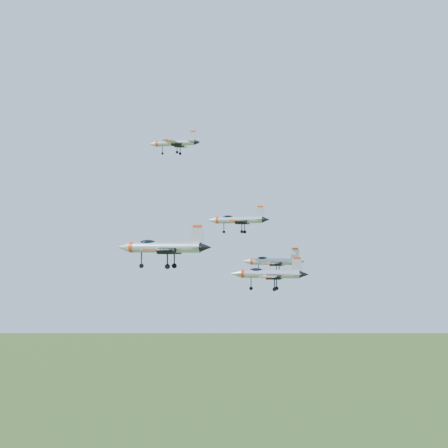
% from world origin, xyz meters
% --- Properties ---
extents(jet_lead, '(10.73, 8.88, 2.87)m').
position_xyz_m(jet_lead, '(-17.20, 13.22, 162.82)').
color(jet_lead, '#AFB4BC').
extents(jet_left_high, '(10.85, 8.94, 2.90)m').
position_xyz_m(jet_left_high, '(-0.50, 0.81, 147.14)').
color(jet_left_high, '#AFB4BC').
extents(jet_right_high, '(13.81, 11.36, 3.70)m').
position_xyz_m(jet_right_high, '(-4.38, -21.56, 142.68)').
color(jet_right_high, '#AFB4BC').
extents(jet_left_low, '(11.16, 9.17, 2.99)m').
position_xyz_m(jet_left_low, '(4.09, 6.24, 140.09)').
color(jet_left_low, '#AFB4BC').
extents(jet_right_low, '(11.06, 9.17, 2.96)m').
position_xyz_m(jet_right_low, '(8.68, -14.95, 138.98)').
color(jet_right_low, '#AFB4BC').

